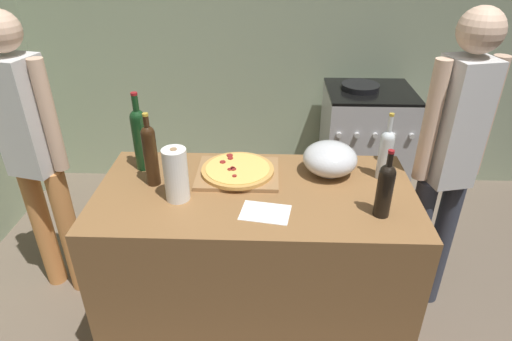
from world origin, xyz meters
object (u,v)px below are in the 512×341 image
(person_in_stripes, at_px, (33,148))
(mixing_bowl, at_px, (330,159))
(wine_bottle_clear, at_px, (140,136))
(person_in_red, at_px, (449,158))
(wine_bottle_amber, at_px, (386,152))
(wine_bottle_dark, at_px, (385,188))
(paper_towel_roll, at_px, (176,175))
(stove, at_px, (363,148))
(pizza, at_px, (238,170))
(wine_bottle_green, at_px, (150,153))

(person_in_stripes, bearing_deg, mixing_bowl, -4.04)
(wine_bottle_clear, height_order, person_in_stripes, person_in_stripes)
(wine_bottle_clear, distance_m, person_in_red, 1.53)
(wine_bottle_amber, xyz_separation_m, wine_bottle_dark, (-0.07, -0.32, -0.00))
(paper_towel_roll, bearing_deg, person_in_red, 12.98)
(wine_bottle_dark, xyz_separation_m, stove, (0.24, 1.46, -0.55))
(paper_towel_roll, relative_size, stove, 0.26)
(wine_bottle_clear, bearing_deg, wine_bottle_amber, -2.48)
(paper_towel_roll, distance_m, wine_bottle_dark, 0.89)
(pizza, height_order, wine_bottle_green, wine_bottle_green)
(mixing_bowl, distance_m, paper_towel_roll, 0.75)
(mixing_bowl, bearing_deg, wine_bottle_amber, -6.25)
(wine_bottle_dark, xyz_separation_m, person_in_stripes, (-1.72, 0.46, -0.07))
(pizza, height_order, person_in_red, person_in_red)
(mixing_bowl, xyz_separation_m, person_in_red, (0.59, 0.05, -0.01))
(mixing_bowl, relative_size, wine_bottle_dark, 0.86)
(pizza, xyz_separation_m, wine_bottle_dark, (0.64, -0.31, 0.10))
(pizza, relative_size, stove, 0.37)
(pizza, relative_size, person_in_stripes, 0.22)
(stove, distance_m, person_in_red, 1.19)
(wine_bottle_amber, xyz_separation_m, stove, (0.16, 1.15, -0.55))
(wine_bottle_dark, relative_size, person_in_stripes, 0.19)
(wine_bottle_green, relative_size, stove, 0.37)
(wine_bottle_amber, height_order, stove, wine_bottle_amber)
(pizza, bearing_deg, wine_bottle_clear, 173.21)
(wine_bottle_amber, xyz_separation_m, person_in_stripes, (-1.80, 0.14, -0.08))
(paper_towel_roll, bearing_deg, stove, 50.60)
(wine_bottle_clear, bearing_deg, pizza, -6.79)
(wine_bottle_green, relative_size, person_in_stripes, 0.22)
(paper_towel_roll, xyz_separation_m, person_in_stripes, (-0.83, 0.36, -0.06))
(wine_bottle_clear, relative_size, stove, 0.41)
(wine_bottle_green, bearing_deg, stove, 44.50)
(wine_bottle_green, height_order, wine_bottle_dark, wine_bottle_green)
(pizza, bearing_deg, wine_bottle_green, -166.84)
(wine_bottle_clear, distance_m, person_in_stripes, 0.62)
(wine_bottle_dark, bearing_deg, mixing_bowl, 117.91)
(pizza, height_order, wine_bottle_amber, wine_bottle_amber)
(wine_bottle_clear, height_order, stove, wine_bottle_clear)
(paper_towel_roll, distance_m, person_in_stripes, 0.91)
(paper_towel_roll, xyz_separation_m, wine_bottle_green, (-0.14, 0.13, 0.04))
(paper_towel_roll, bearing_deg, wine_bottle_dark, -6.06)
(wine_bottle_clear, xyz_separation_m, stove, (1.35, 1.09, -0.59))
(mixing_bowl, bearing_deg, paper_towel_roll, -160.34)
(stove, bearing_deg, paper_towel_roll, -129.40)
(wine_bottle_dark, distance_m, person_in_red, 0.57)
(pizza, distance_m, mixing_bowl, 0.46)
(person_in_stripes, bearing_deg, pizza, -7.47)
(wine_bottle_green, bearing_deg, mixing_bowl, 8.47)
(wine_bottle_amber, distance_m, wine_bottle_dark, 0.33)
(pizza, distance_m, wine_bottle_green, 0.43)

